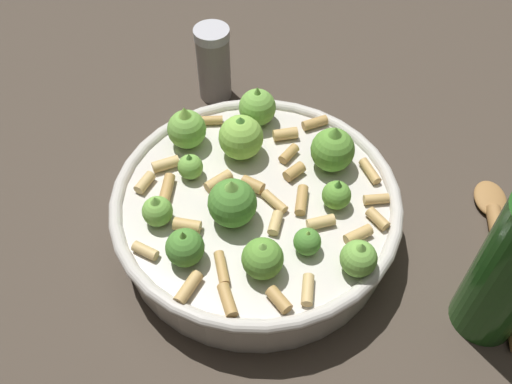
{
  "coord_description": "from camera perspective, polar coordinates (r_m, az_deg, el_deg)",
  "views": [
    {
      "loc": [
        -0.28,
        0.22,
        0.5
      ],
      "look_at": [
        0.0,
        0.0,
        0.07
      ],
      "focal_mm": 39.06,
      "sensor_mm": 36.0,
      "label": 1
    }
  ],
  "objects": [
    {
      "name": "ground_plane",
      "position": [
        0.61,
        -0.0,
        -3.88
      ],
      "size": [
        2.4,
        2.4,
        0.0
      ],
      "primitive_type": "plane",
      "color": "#42382D"
    },
    {
      "name": "cooking_pan",
      "position": [
        0.58,
        -0.03,
        -1.52
      ],
      "size": [
        0.3,
        0.3,
        0.11
      ],
      "color": "beige",
      "rests_on": "ground"
    },
    {
      "name": "wooden_spoon",
      "position": [
        0.64,
        23.67,
        -5.01
      ],
      "size": [
        0.17,
        0.16,
        0.02
      ],
      "color": "#9E703D",
      "rests_on": "ground"
    },
    {
      "name": "pepper_shaker",
      "position": [
        0.73,
        -4.36,
        13.02
      ],
      "size": [
        0.04,
        0.04,
        0.1
      ],
      "color": "gray",
      "rests_on": "ground"
    }
  ]
}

